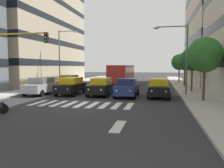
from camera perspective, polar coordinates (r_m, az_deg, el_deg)
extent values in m
plane|color=#2D2D30|center=(17.00, -7.81, -5.16)|extent=(180.00, 180.00, 0.00)
cube|color=#B2ADA3|center=(16.37, 23.96, -5.62)|extent=(2.95, 90.00, 0.15)
cube|color=black|center=(39.16, 25.50, 5.11)|extent=(8.43, 18.41, 0.90)
cube|color=black|center=(39.38, 25.68, 10.27)|extent=(8.43, 18.41, 0.90)
cube|color=black|center=(39.92, 25.86, 15.33)|extent=(8.43, 18.41, 0.90)
cube|color=beige|center=(41.93, -18.40, 16.69)|extent=(8.39, 23.59, 23.67)
cube|color=black|center=(40.96, -18.10, 5.06)|extent=(8.43, 23.63, 0.90)
cube|color=black|center=(41.14, -18.22, 9.77)|extent=(8.43, 23.63, 0.90)
cube|color=black|center=(41.60, -18.34, 14.41)|extent=(8.43, 23.63, 0.90)
cube|color=black|center=(42.32, -18.46, 18.92)|extent=(8.43, 23.63, 0.90)
cube|color=silver|center=(16.16, 4.35, -5.63)|extent=(0.45, 2.80, 0.01)
cube|color=silver|center=(16.30, 1.20, -5.53)|extent=(0.45, 2.80, 0.01)
cube|color=silver|center=(16.49, -1.89, -5.41)|extent=(0.45, 2.80, 0.01)
cube|color=silver|center=(16.72, -4.89, -5.28)|extent=(0.45, 2.80, 0.01)
cube|color=silver|center=(17.00, -7.81, -5.15)|extent=(0.45, 2.80, 0.01)
cube|color=silver|center=(17.32, -10.62, -5.00)|extent=(0.45, 2.80, 0.01)
cube|color=silver|center=(17.69, -13.33, -4.85)|extent=(0.45, 2.80, 0.01)
cube|color=silver|center=(18.09, -15.91, -4.70)|extent=(0.45, 2.80, 0.01)
cube|color=silver|center=(18.52, -18.38, -4.54)|extent=(0.45, 2.80, 0.01)
cube|color=silver|center=(10.82, 1.59, -10.74)|extent=(0.50, 2.20, 0.01)
cube|color=black|center=(20.94, 11.87, -1.40)|extent=(1.80, 4.40, 0.80)
cube|color=yellow|center=(21.08, 11.90, 0.55)|extent=(1.58, 2.46, 0.60)
cylinder|color=black|center=(19.57, 14.48, -3.04)|extent=(0.22, 0.64, 0.64)
cylinder|color=black|center=(19.57, 9.20, -2.95)|extent=(0.22, 0.64, 0.64)
cylinder|color=black|center=(22.45, 14.16, -2.07)|extent=(0.22, 0.64, 0.64)
cylinder|color=black|center=(22.45, 9.56, -2.00)|extent=(0.22, 0.64, 0.64)
sphere|color=white|center=(18.80, 13.61, -1.85)|extent=(0.18, 0.18, 0.18)
sphere|color=white|center=(18.80, 10.10, -1.80)|extent=(0.18, 0.18, 0.18)
cube|color=navy|center=(20.95, 3.81, -1.31)|extent=(1.80, 4.40, 0.80)
cube|color=#1D2547|center=(21.09, 3.90, 0.64)|extent=(1.58, 2.46, 0.60)
cylinder|color=black|center=(19.46, 5.82, -2.96)|extent=(0.22, 0.64, 0.64)
cylinder|color=black|center=(19.73, 0.61, -2.83)|extent=(0.22, 0.64, 0.64)
cylinder|color=black|center=(22.32, 6.62, -2.00)|extent=(0.22, 0.64, 0.64)
cylinder|color=black|center=(22.56, 2.06, -1.91)|extent=(0.22, 0.64, 0.64)
sphere|color=white|center=(18.75, 4.62, -1.76)|extent=(0.18, 0.18, 0.18)
sphere|color=white|center=(18.93, 1.16, -1.69)|extent=(0.18, 0.18, 0.18)
cube|color=black|center=(21.80, -2.82, -1.08)|extent=(1.80, 4.40, 0.80)
cube|color=yellow|center=(21.93, -2.70, 0.79)|extent=(1.58, 2.46, 0.60)
cylinder|color=black|center=(20.22, -1.40, -2.65)|extent=(0.22, 0.64, 0.64)
cylinder|color=black|center=(20.71, -6.26, -2.51)|extent=(0.22, 0.64, 0.64)
cylinder|color=black|center=(23.04, 0.27, -1.77)|extent=(0.22, 0.64, 0.64)
cylinder|color=black|center=(23.47, -4.04, -1.66)|extent=(0.22, 0.64, 0.64)
sphere|color=white|center=(19.58, -2.80, -1.48)|extent=(0.18, 0.18, 0.18)
sphere|color=white|center=(19.90, -6.01, -1.40)|extent=(0.18, 0.18, 0.18)
cube|color=black|center=(22.81, -10.45, -0.90)|extent=(1.80, 4.40, 0.80)
cube|color=yellow|center=(22.94, -10.28, 0.89)|extent=(1.58, 2.46, 0.60)
cylinder|color=black|center=(21.18, -9.68, -2.39)|extent=(0.22, 0.64, 0.64)
cylinder|color=black|center=(21.90, -14.06, -2.23)|extent=(0.22, 0.64, 0.64)
cylinder|color=black|center=(23.88, -7.11, -1.58)|extent=(0.22, 0.64, 0.64)
cylinder|color=black|center=(24.53, -11.09, -1.47)|extent=(0.22, 0.64, 0.64)
sphere|color=white|center=(20.61, -11.25, -1.26)|extent=(0.18, 0.18, 0.18)
sphere|color=white|center=(21.09, -14.13, -1.18)|extent=(0.18, 0.18, 0.18)
cube|color=#B2B7BC|center=(23.57, -17.69, -0.86)|extent=(1.80, 4.40, 0.80)
cube|color=slate|center=(23.69, -17.49, 0.87)|extent=(1.58, 2.46, 0.60)
cylinder|color=black|center=(21.91, -17.49, -2.31)|extent=(0.22, 0.64, 0.64)
cylinder|color=black|center=(22.85, -21.43, -2.14)|extent=(0.22, 0.64, 0.64)
cylinder|color=black|center=(24.46, -14.15, -1.54)|extent=(0.22, 0.64, 0.64)
cylinder|color=black|center=(25.31, -17.81, -1.42)|extent=(0.22, 0.64, 0.64)
sphere|color=white|center=(21.42, -19.19, -1.21)|extent=(0.18, 0.18, 0.18)
sphere|color=white|center=(22.04, -21.76, -1.13)|extent=(0.18, 0.18, 0.18)
cube|color=gold|center=(29.27, -11.00, 0.28)|extent=(1.80, 4.40, 0.80)
cube|color=olive|center=(29.41, -10.87, 1.67)|extent=(1.58, 2.46, 0.60)
cylinder|color=black|center=(27.62, -10.44, -0.79)|extent=(0.22, 0.64, 0.64)
cylinder|color=black|center=(28.36, -13.80, -0.71)|extent=(0.22, 0.64, 0.64)
cylinder|color=black|center=(30.32, -8.35, -0.30)|extent=(0.22, 0.64, 0.64)
cylinder|color=black|center=(30.99, -11.47, -0.23)|extent=(0.22, 0.64, 0.64)
sphere|color=white|center=(27.07, -11.65, 0.10)|extent=(0.18, 0.18, 0.18)
sphere|color=white|center=(27.55, -13.85, 0.14)|extent=(0.18, 0.18, 0.18)
cube|color=red|center=(34.08, 2.60, 2.69)|extent=(2.50, 10.50, 2.50)
cube|color=black|center=(34.07, 2.61, 3.61)|extent=(2.52, 9.87, 0.80)
cylinder|color=black|center=(30.34, 3.79, 0.09)|extent=(0.28, 1.00, 1.00)
cylinder|color=black|center=(30.79, -0.82, 0.16)|extent=(0.28, 1.00, 1.00)
cylinder|color=black|center=(37.09, 5.30, 0.89)|extent=(0.28, 1.00, 1.00)
cylinder|color=black|center=(37.46, 1.49, 0.94)|extent=(0.28, 1.00, 1.00)
cylinder|color=black|center=(15.01, -25.99, -5.71)|extent=(0.61, 0.21, 0.60)
cylinder|color=#AD991E|center=(18.66, -23.08, 11.72)|extent=(4.77, 0.12, 0.12)
cube|color=black|center=(17.38, -16.46, 11.29)|extent=(0.24, 0.28, 0.76)
sphere|color=red|center=(17.28, -16.72, 12.12)|extent=(0.14, 0.14, 0.14)
sphere|color=orange|center=(17.25, -16.71, 11.33)|extent=(0.14, 0.14, 0.14)
sphere|color=green|center=(17.22, -16.69, 10.54)|extent=(0.14, 0.14, 0.14)
cylinder|color=#4C6B56|center=(22.45, 18.57, 5.87)|extent=(0.16, 0.16, 6.63)
cylinder|color=#4C6B56|center=(22.64, 14.99, 14.00)|extent=(2.92, 0.10, 0.10)
ellipsoid|color=#B7BCC1|center=(22.60, 11.18, 13.83)|extent=(0.56, 0.28, 0.20)
cylinder|color=#4C6B56|center=(32.77, -13.29, 6.48)|extent=(0.16, 0.16, 7.75)
cylinder|color=#4C6B56|center=(32.62, -11.43, 13.09)|extent=(2.43, 0.10, 0.10)
ellipsoid|color=#B7BCC1|center=(32.15, -9.38, 13.07)|extent=(0.56, 0.28, 0.20)
cylinder|color=#513823|center=(19.07, 22.42, 0.25)|extent=(0.20, 0.20, 2.78)
sphere|color=#2D6B28|center=(19.05, 22.62, 6.91)|extent=(2.76, 2.76, 2.76)
cylinder|color=#513823|center=(25.77, 19.73, 1.28)|extent=(0.20, 0.20, 2.71)
sphere|color=#235B2D|center=(25.75, 19.85, 5.98)|extent=(2.54, 2.54, 2.54)
cylinder|color=#513823|center=(32.15, 18.04, 1.86)|extent=(0.20, 0.20, 2.64)
sphere|color=#2D6B28|center=(32.12, 18.13, 5.51)|extent=(2.43, 2.43, 2.43)
cylinder|color=#513823|center=(39.02, 16.77, 2.30)|extent=(0.20, 0.20, 2.61)
sphere|color=#235B2D|center=(39.00, 16.84, 5.38)|extent=(2.65, 2.65, 2.65)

